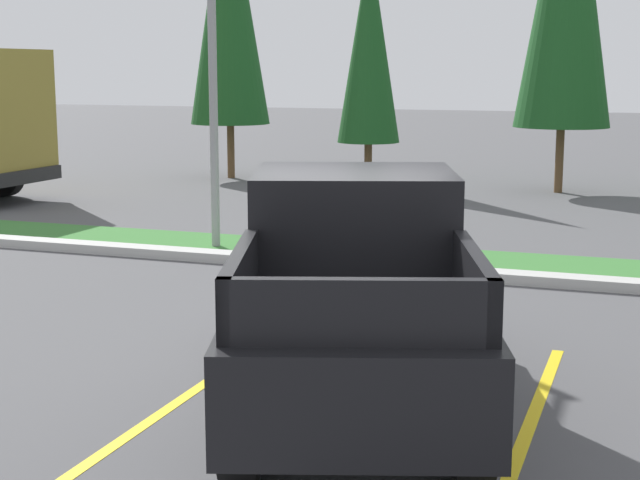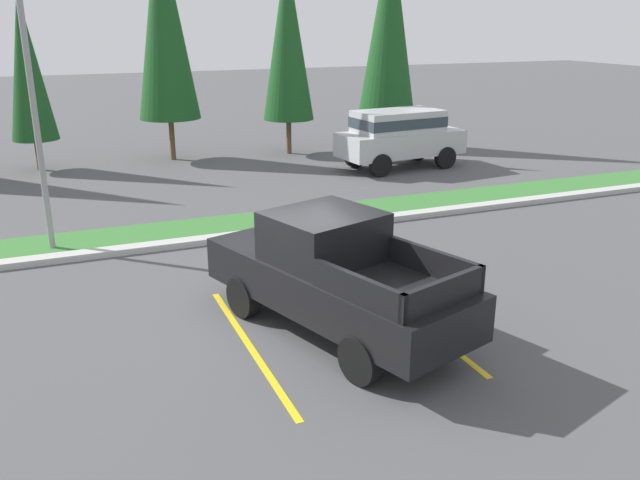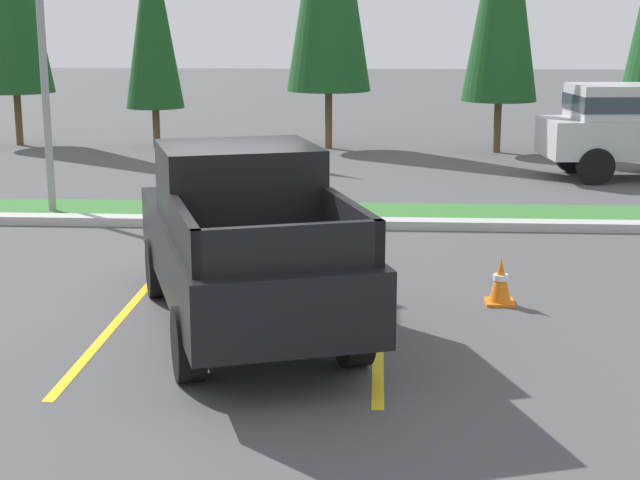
% 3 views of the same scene
% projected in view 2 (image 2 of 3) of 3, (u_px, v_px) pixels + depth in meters
% --- Properties ---
extents(ground_plane, '(120.00, 120.00, 0.00)m').
position_uv_depth(ground_plane, '(287.00, 323.00, 12.00)').
color(ground_plane, '#4C4C4F').
extents(parking_line_near, '(0.12, 4.80, 0.01)m').
position_uv_depth(parking_line_near, '(250.00, 346.00, 11.15)').
color(parking_line_near, yellow).
rests_on(parking_line_near, ground).
extents(parking_line_far, '(0.12, 4.80, 0.01)m').
position_uv_depth(parking_line_far, '(412.00, 316.00, 12.26)').
color(parking_line_far, yellow).
rests_on(parking_line_far, ground).
extents(curb_strip, '(56.00, 0.40, 0.15)m').
position_uv_depth(curb_strip, '(219.00, 238.00, 16.36)').
color(curb_strip, '#B2B2AD').
rests_on(curb_strip, ground).
extents(grass_median, '(56.00, 1.80, 0.06)m').
position_uv_depth(grass_median, '(209.00, 228.00, 17.34)').
color(grass_median, '#387533').
rests_on(grass_median, ground).
extents(pickup_truck_main, '(3.42, 5.55, 2.10)m').
position_uv_depth(pickup_truck_main, '(333.00, 275.00, 11.41)').
color(pickup_truck_main, black).
rests_on(pickup_truck_main, ground).
extents(suv_distant, '(4.76, 2.31, 2.10)m').
position_uv_depth(suv_distant, '(399.00, 134.00, 23.99)').
color(suv_distant, black).
rests_on(suv_distant, ground).
extents(street_light, '(0.24, 1.49, 6.53)m').
position_uv_depth(street_light, '(31.00, 87.00, 14.46)').
color(street_light, gray).
rests_on(street_light, ground).
extents(cypress_tree_left_inner, '(1.60, 1.60, 6.16)m').
position_uv_depth(cypress_tree_left_inner, '(27.00, 67.00, 22.91)').
color(cypress_tree_left_inner, brown).
rests_on(cypress_tree_left_inner, ground).
extents(cypress_tree_center, '(2.30, 2.30, 8.83)m').
position_uv_depth(cypress_tree_center, '(164.00, 19.00, 24.22)').
color(cypress_tree_center, brown).
rests_on(cypress_tree_center, ground).
extents(cypress_tree_right_inner, '(2.00, 2.00, 7.70)m').
position_uv_depth(cypress_tree_right_inner, '(287.00, 37.00, 25.57)').
color(cypress_tree_right_inner, brown).
rests_on(cypress_tree_right_inner, ground).
extents(cypress_tree_rightmost, '(2.29, 2.29, 8.81)m').
position_uv_depth(cypress_tree_rightmost, '(389.00, 19.00, 26.82)').
color(cypress_tree_rightmost, brown).
rests_on(cypress_tree_rightmost, ground).
extents(traffic_cone, '(0.36, 0.36, 0.60)m').
position_uv_depth(traffic_cone, '(450.00, 270.00, 13.70)').
color(traffic_cone, orange).
rests_on(traffic_cone, ground).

